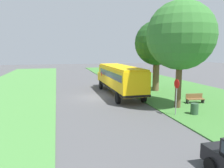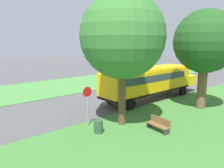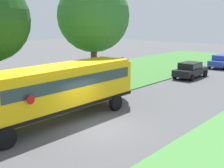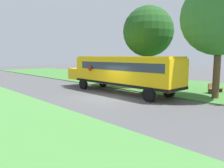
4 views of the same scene
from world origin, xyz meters
name	(u,v)px [view 2 (image 2 of 4)]	position (x,y,z in m)	size (l,w,h in m)	color
ground_plane	(125,96)	(0.00, 0.00, 0.00)	(120.00, 120.00, 0.00)	#4C4C4F
grass_verge	(221,121)	(-10.00, 0.00, 0.04)	(12.00, 80.00, 0.08)	#3D7533
grass_far_side	(79,83)	(9.00, 0.00, 0.04)	(10.00, 80.00, 0.07)	#47843D
school_bus	(150,80)	(-2.73, -0.77, 1.92)	(2.85, 12.42, 3.16)	yellow
oak_tree_beside_bus	(206,42)	(-7.51, -1.83, 5.59)	(5.13, 5.13, 8.23)	brown
oak_tree_roadside_mid	(122,36)	(-5.82, 5.95, 6.01)	(5.51, 5.51, 8.74)	brown
stop_sign	(87,102)	(-4.60, 7.87, 1.74)	(0.08, 0.68, 2.74)	gray
park_bench	(159,125)	(-8.24, 4.95, 0.47)	(1.64, 0.66, 0.92)	brown
trash_bin	(98,127)	(-6.04, 8.07, 0.45)	(0.56, 0.56, 0.90)	#2D4C33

